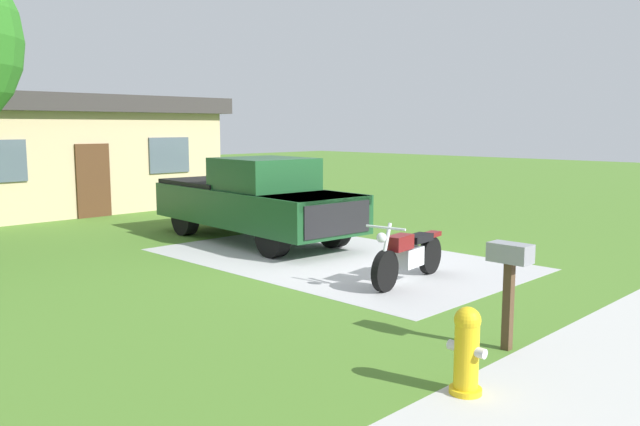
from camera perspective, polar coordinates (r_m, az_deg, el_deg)
The scene contains 7 objects.
ground_plane at distance 12.67m, azimuth 1.37°, elevation -4.09°, with size 80.00×80.00×0.00m, color #4D7B2A.
driveway_pad at distance 12.67m, azimuth 1.37°, elevation -4.08°, with size 4.42×7.17×0.01m, color #B3B3B3.
motorcycle at distance 10.80m, azimuth 7.86°, elevation -3.67°, with size 2.20×0.71×1.09m.
pickup_truck at distance 14.65m, azimuth -5.99°, elevation 1.25°, with size 2.41×5.75×1.90m.
fire_hydrant at distance 6.51m, azimuth 12.88°, elevation -11.88°, with size 0.32×0.40×0.87m.
mailbox at distance 7.72m, azimuth 16.48°, elevation -4.66°, with size 0.26×0.48×1.26m.
neighbor_house at distance 21.72m, azimuth -22.48°, elevation 5.01°, with size 9.60×5.60×3.50m.
Camera 1 is at (-9.01, -8.53, 2.59)m, focal length 36.05 mm.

